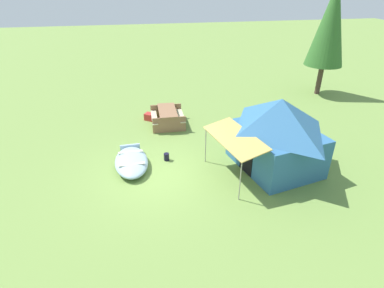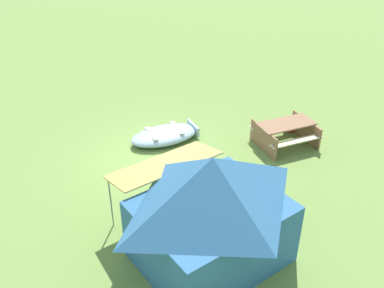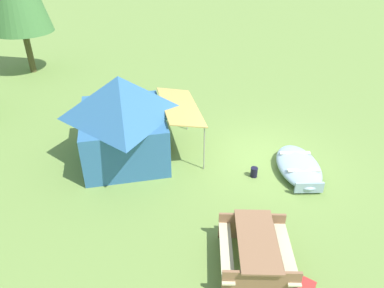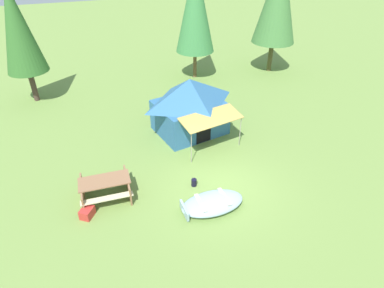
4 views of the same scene
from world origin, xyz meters
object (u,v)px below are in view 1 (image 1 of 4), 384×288
at_px(beached_rowboat, 131,161).
at_px(picnic_table, 168,115).
at_px(cooler_box, 150,117).
at_px(pine_tree_back_right, 331,24).
at_px(fuel_can, 167,157).
at_px(canvas_cabin_tent, 277,133).

xyz_separation_m(beached_rowboat, picnic_table, (-3.47, 1.79, 0.27)).
distance_m(cooler_box, pine_tree_back_right, 11.22).
relative_size(picnic_table, fuel_can, 6.15).
height_order(beached_rowboat, picnic_table, picnic_table).
bearing_deg(beached_rowboat, pine_tree_back_right, 119.18).
bearing_deg(cooler_box, pine_tree_back_right, 101.49).
relative_size(cooler_box, pine_tree_back_right, 0.08).
bearing_deg(pine_tree_back_right, canvas_cabin_tent, -39.80).
bearing_deg(fuel_can, picnic_table, 172.34).
height_order(canvas_cabin_tent, picnic_table, canvas_cabin_tent).
distance_m(cooler_box, fuel_can, 4.02).
distance_m(canvas_cabin_tent, fuel_can, 4.28).
xyz_separation_m(picnic_table, cooler_box, (-0.74, -0.80, -0.32)).
bearing_deg(picnic_table, fuel_can, -7.66).
distance_m(beached_rowboat, picnic_table, 3.91).
height_order(beached_rowboat, canvas_cabin_tent, canvas_cabin_tent).
height_order(fuel_can, pine_tree_back_right, pine_tree_back_right).
xyz_separation_m(picnic_table, fuel_can, (3.26, -0.44, -0.34)).
height_order(picnic_table, pine_tree_back_right, pine_tree_back_right).
distance_m(canvas_cabin_tent, pine_tree_back_right, 9.78).
bearing_deg(beached_rowboat, fuel_can, 98.99).
height_order(canvas_cabin_tent, fuel_can, canvas_cabin_tent).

